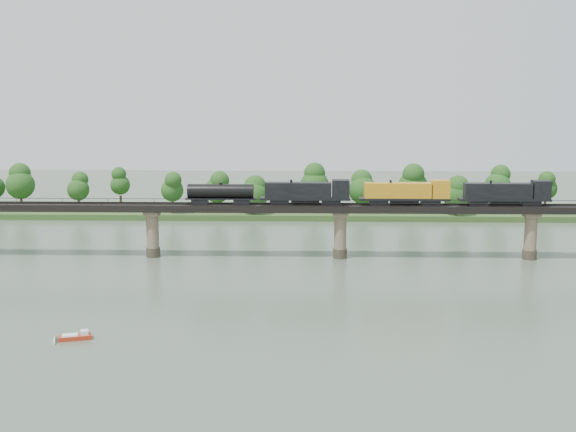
{
  "coord_description": "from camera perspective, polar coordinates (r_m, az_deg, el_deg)",
  "views": [
    {
      "loc": [
        -6.8,
        -120.04,
        35.07
      ],
      "look_at": [
        -11.08,
        30.0,
        9.0
      ],
      "focal_mm": 45.0,
      "sensor_mm": 36.0,
      "label": 1
    }
  ],
  "objects": [
    {
      "name": "motorboat",
      "position": [
        108.85,
        -16.41,
        -9.12
      ],
      "size": [
        4.82,
        2.86,
        1.27
      ],
      "rotation": [
        0.0,
        0.0,
        0.29
      ],
      "color": "#AD2C13",
      "rests_on": "ground"
    },
    {
      "name": "bridge",
      "position": [
        153.09,
        4.15,
        -1.33
      ],
      "size": [
        236.0,
        30.0,
        11.5
      ],
      "color": "#473A2D",
      "rests_on": "ground"
    },
    {
      "name": "bridge_superstructure",
      "position": [
        151.99,
        4.18,
        1.02
      ],
      "size": [
        220.0,
        4.9,
        0.75
      ],
      "color": "black",
      "rests_on": "bridge"
    },
    {
      "name": "far_treeline",
      "position": [
        202.28,
        1.22,
        2.4
      ],
      "size": [
        289.06,
        17.54,
        13.6
      ],
      "color": "#382619",
      "rests_on": "far_bank"
    },
    {
      "name": "ground",
      "position": [
        125.24,
        4.71,
        -6.44
      ],
      "size": [
        400.0,
        400.0,
        0.0
      ],
      "primitive_type": "plane",
      "color": "#3D4E3D",
      "rests_on": "ground"
    },
    {
      "name": "freight_train",
      "position": [
        152.1,
        6.67,
        1.83
      ],
      "size": [
        76.24,
        2.97,
        5.25
      ],
      "color": "black",
      "rests_on": "bridge"
    },
    {
      "name": "far_bank",
      "position": [
        208.0,
        3.48,
        0.35
      ],
      "size": [
        300.0,
        24.0,
        1.6
      ],
      "primitive_type": "cube",
      "color": "#2B491D",
      "rests_on": "ground"
    }
  ]
}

